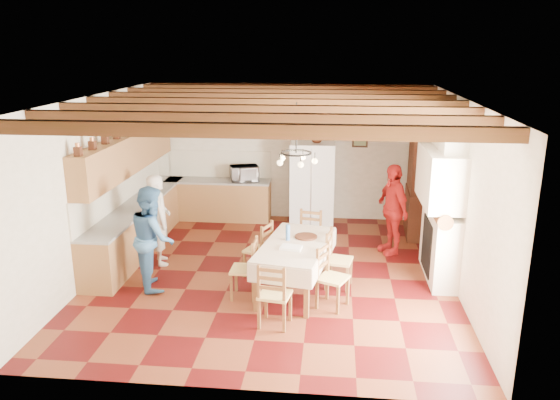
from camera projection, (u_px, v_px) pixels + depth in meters
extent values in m
cube|color=#46090A|center=(272.00, 275.00, 9.38)|extent=(6.00, 6.50, 0.02)
cube|color=white|center=(272.00, 97.00, 8.54)|extent=(6.00, 6.50, 0.02)
cube|color=beige|center=(289.00, 152.00, 12.07)|extent=(6.00, 0.02, 3.00)
cube|color=beige|center=(238.00, 270.00, 5.84)|extent=(6.00, 0.02, 3.00)
cube|color=beige|center=(96.00, 186.00, 9.25)|extent=(0.02, 6.50, 3.00)
cube|color=beige|center=(460.00, 195.00, 8.67)|extent=(0.02, 6.50, 3.00)
cube|color=olive|center=(140.00, 226.00, 10.52)|extent=(0.60, 4.30, 0.86)
cube|color=olive|center=(219.00, 200.00, 12.22)|extent=(2.30, 0.60, 0.86)
cube|color=gray|center=(138.00, 204.00, 10.39)|extent=(0.62, 4.30, 0.04)
cube|color=gray|center=(218.00, 181.00, 12.10)|extent=(2.34, 0.62, 0.04)
cube|color=#F0E7CD|center=(122.00, 187.00, 10.33)|extent=(0.03, 4.30, 0.60)
cube|color=#F0E7CD|center=(220.00, 164.00, 12.28)|extent=(2.30, 0.03, 0.60)
cube|color=olive|center=(128.00, 153.00, 10.13)|extent=(0.35, 4.20, 0.70)
cube|color=black|center=(360.00, 138.00, 11.80)|extent=(0.34, 0.03, 0.42)
cube|color=white|center=(312.00, 185.00, 11.58)|extent=(0.94, 0.78, 1.84)
cube|color=silver|center=(295.00, 245.00, 8.55)|extent=(1.26, 1.99, 0.05)
cube|color=brown|center=(256.00, 287.00, 8.00)|extent=(0.08, 0.08, 0.76)
cube|color=brown|center=(307.00, 293.00, 7.80)|extent=(0.08, 0.08, 0.76)
cube|color=brown|center=(286.00, 248.00, 9.53)|extent=(0.08, 0.08, 0.76)
cube|color=brown|center=(329.00, 252.00, 9.33)|extent=(0.08, 0.08, 0.76)
torus|color=black|center=(296.00, 153.00, 8.14)|extent=(0.47, 0.47, 0.03)
imported|color=beige|center=(159.00, 219.00, 9.66)|extent=(0.60, 0.71, 1.64)
imported|color=teal|center=(153.00, 237.00, 8.71)|extent=(0.92, 1.01, 1.69)
imported|color=red|center=(392.00, 209.00, 10.14)|extent=(0.76, 1.08, 1.71)
imported|color=silver|center=(244.00, 173.00, 11.99)|extent=(0.70, 0.58, 0.33)
imported|color=#341A0E|center=(317.00, 136.00, 11.28)|extent=(0.32, 0.32, 0.27)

